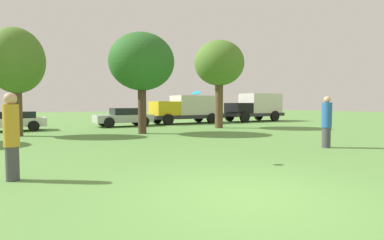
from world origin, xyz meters
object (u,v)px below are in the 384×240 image
at_px(person_catcher, 327,122).
at_px(tree_3, 219,64).
at_px(tree_1, 16,62).
at_px(parked_car_white, 12,121).
at_px(person_thrower, 12,135).
at_px(tree_2, 142,62).
at_px(delivery_truck_black, 256,106).
at_px(parked_car_silver, 125,117).
at_px(delivery_truck_yellow, 188,108).
at_px(frisbee, 196,93).

xyz_separation_m(person_catcher, tree_3, (2.11, 9.35, 3.32)).
bearing_deg(tree_1, parked_car_white, 93.90).
height_order(person_thrower, tree_2, tree_2).
bearing_deg(person_thrower, delivery_truck_black, 37.33).
distance_m(parked_car_silver, delivery_truck_yellow, 5.67).
relative_size(frisbee, tree_2, 0.05).
relative_size(tree_2, parked_car_white, 1.40).
xyz_separation_m(tree_1, parked_car_white, (-0.24, 3.49, -3.12)).
height_order(tree_2, delivery_truck_yellow, tree_2).
bearing_deg(person_catcher, tree_3, -98.82).
height_order(tree_1, delivery_truck_yellow, tree_1).
bearing_deg(parked_car_silver, frisbee, 79.91).
bearing_deg(tree_1, tree_2, -20.06).
bearing_deg(frisbee, tree_3, 49.78).
height_order(tree_3, parked_car_silver, tree_3).
distance_m(tree_1, delivery_truck_black, 19.83).
xyz_separation_m(person_catcher, frisbee, (-5.69, 0.14, 0.96)).
height_order(tree_1, tree_3, tree_3).
distance_m(tree_3, parked_car_silver, 7.76).
height_order(delivery_truck_yellow, delivery_truck_black, delivery_truck_black).
bearing_deg(person_catcher, delivery_truck_yellow, -97.00).
relative_size(frisbee, tree_3, 0.04).
bearing_deg(delivery_truck_yellow, parked_car_white, 2.78).
xyz_separation_m(frisbee, parked_car_silver, (2.83, 13.98, -1.23)).
height_order(frisbee, delivery_truck_yellow, delivery_truck_yellow).
xyz_separation_m(parked_car_white, parked_car_silver, (7.01, -0.03, 0.08)).
height_order(tree_1, parked_car_silver, tree_1).
relative_size(person_catcher, tree_3, 0.33).
xyz_separation_m(person_catcher, tree_1, (-9.62, 10.65, 2.77)).
relative_size(person_thrower, tree_1, 0.34).
bearing_deg(parked_car_white, person_thrower, 90.80).
bearing_deg(tree_3, tree_1, 173.68).
height_order(person_catcher, parked_car_silver, person_catcher).
bearing_deg(person_thrower, tree_1, 91.78).
relative_size(person_thrower, frisbee, 7.45).
bearing_deg(tree_3, person_thrower, -144.38).
bearing_deg(tree_3, delivery_truck_black, 29.78).
relative_size(tree_2, tree_3, 0.93).
height_order(tree_1, parked_car_white, tree_1).
height_order(person_thrower, tree_3, tree_3).
bearing_deg(person_thrower, tree_2, 55.58).
bearing_deg(delivery_truck_yellow, frisbee, 60.76).
distance_m(person_catcher, tree_3, 10.15).
xyz_separation_m(frisbee, tree_3, (7.79, 9.22, 2.37)).
relative_size(parked_car_white, parked_car_silver, 0.95).
bearing_deg(parked_car_silver, person_catcher, 102.80).
xyz_separation_m(person_thrower, frisbee, (4.31, -0.54, 0.96)).
relative_size(frisbee, delivery_truck_black, 0.04).
relative_size(person_catcher, delivery_truck_yellow, 0.29).
relative_size(tree_3, parked_car_white, 1.51).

